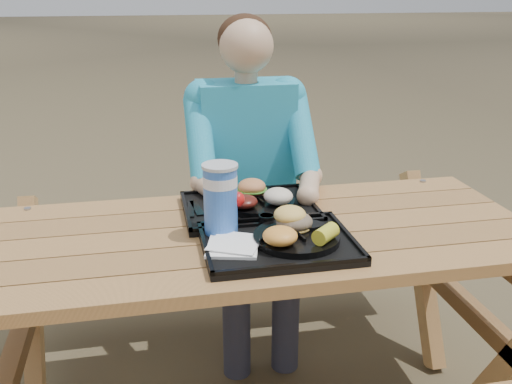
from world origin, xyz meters
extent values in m
cube|color=black|center=(0.04, -0.14, 0.76)|extent=(0.45, 0.35, 0.02)
cube|color=black|center=(0.01, 0.16, 0.76)|extent=(0.45, 0.35, 0.02)
cylinder|color=black|center=(0.09, -0.14, 0.78)|extent=(0.26, 0.26, 0.02)
cylinder|color=black|center=(0.04, 0.17, 0.78)|extent=(0.26, 0.26, 0.02)
cube|color=white|center=(-0.10, -0.16, 0.78)|extent=(0.18, 0.18, 0.02)
cylinder|color=blue|center=(-0.12, -0.04, 0.87)|extent=(0.10, 0.10, 0.21)
cylinder|color=black|center=(0.03, -0.01, 0.79)|extent=(0.05, 0.05, 0.03)
cylinder|color=yellow|center=(0.10, 0.00, 0.78)|extent=(0.04, 0.04, 0.03)
ellipsoid|color=#F2A63F|center=(0.03, -0.20, 0.82)|extent=(0.10, 0.10, 0.05)
cube|color=black|center=(-0.17, 0.18, 0.77)|extent=(0.04, 0.15, 0.01)
ellipsoid|color=#551711|center=(-0.02, 0.10, 0.81)|extent=(0.09, 0.09, 0.04)
ellipsoid|color=beige|center=(0.10, 0.11, 0.82)|extent=(0.10, 0.10, 0.06)
camera|label=1|loc=(-0.33, -1.64, 1.49)|focal=40.00mm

